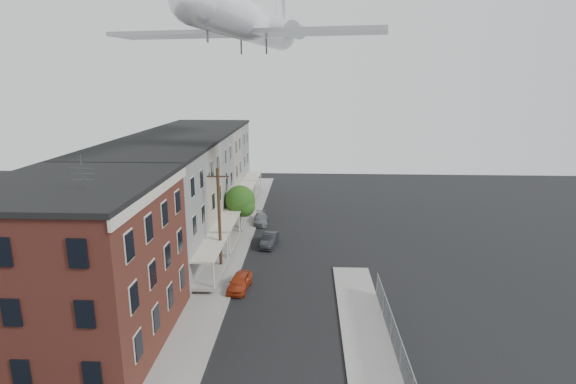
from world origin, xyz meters
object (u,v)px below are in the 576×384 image
object	(u,v)px
car_mid	(269,240)
airplane	(252,23)
car_far	(261,219)
street_tree	(241,202)
car_near	(240,282)
utility_pole	(219,219)

from	to	relation	value
car_mid	airplane	size ratio (longest dim) A/B	0.15
car_far	street_tree	bearing A→B (deg)	-121.04
street_tree	car_far	world-z (taller)	street_tree
street_tree	car_far	bearing A→B (deg)	63.66
airplane	street_tree	bearing A→B (deg)	107.81
street_tree	car_mid	size ratio (longest dim) A/B	1.39
car_mid	car_near	bearing A→B (deg)	-92.61
airplane	car_near	bearing A→B (deg)	-96.54
utility_pole	street_tree	size ratio (longest dim) A/B	1.73
car_mid	car_far	distance (m)	7.18
car_near	car_mid	distance (m)	9.71
utility_pole	car_near	distance (m)	5.63
utility_pole	street_tree	xyz separation A→B (m)	(0.33, 9.92, -1.22)
utility_pole	car_mid	bearing A→B (deg)	60.34
car_mid	airplane	world-z (taller)	airplane
utility_pole	car_near	size ratio (longest dim) A/B	2.50
utility_pole	street_tree	distance (m)	10.00
car_near	car_mid	size ratio (longest dim) A/B	0.96
street_tree	car_near	xyz separation A→B (m)	(1.76, -13.22, -2.84)
car_far	airplane	world-z (taller)	airplane
utility_pole	car_mid	size ratio (longest dim) A/B	2.41
car_near	street_tree	bearing A→B (deg)	103.48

